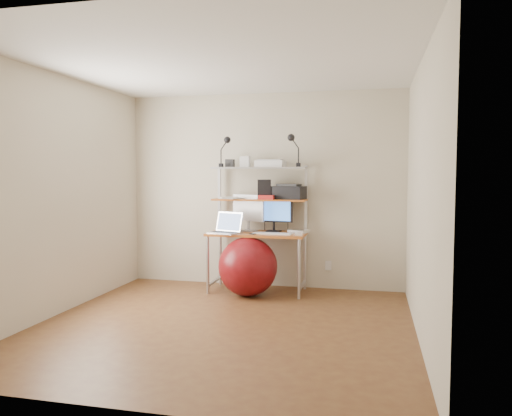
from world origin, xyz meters
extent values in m
plane|color=brown|center=(0.00, 0.00, 0.00)|extent=(3.60, 3.60, 0.00)
plane|color=silver|center=(0.00, 0.00, 2.50)|extent=(3.60, 3.60, 0.00)
plane|color=beige|center=(0.00, 1.80, 1.25)|extent=(3.60, 0.00, 3.60)
plane|color=beige|center=(0.00, -1.80, 1.25)|extent=(3.60, 0.00, 3.60)
plane|color=beige|center=(-1.80, 0.00, 1.25)|extent=(0.00, 3.60, 3.60)
plane|color=beige|center=(1.80, 0.00, 1.25)|extent=(0.00, 3.60, 3.60)
cube|color=#B45E23|center=(0.00, 1.44, 0.72)|extent=(1.20, 0.60, 0.03)
cylinder|color=#B0B0B5|center=(-0.56, 1.18, 0.35)|extent=(0.04, 0.04, 0.71)
cylinder|color=#B0B0B5|center=(-0.56, 1.70, 0.35)|extent=(0.04, 0.04, 0.71)
cylinder|color=#B0B0B5|center=(0.56, 1.18, 0.35)|extent=(0.04, 0.04, 0.71)
cylinder|color=#B0B0B5|center=(0.56, 1.70, 0.35)|extent=(0.04, 0.04, 0.71)
cube|color=#B0B0B5|center=(-0.57, 1.70, 1.15)|extent=(0.03, 0.04, 0.84)
cube|color=#B0B0B5|center=(0.57, 1.70, 1.15)|extent=(0.03, 0.04, 0.84)
cube|color=#B45E23|center=(0.00, 1.57, 1.14)|extent=(1.18, 0.34, 0.02)
cube|color=#B0B0B5|center=(0.00, 1.57, 1.54)|extent=(1.18, 0.34, 0.02)
cube|color=silver|center=(0.85, 1.79, 0.30)|extent=(0.08, 0.01, 0.12)
cube|color=#AFB0B4|center=(-0.15, 1.55, 0.75)|extent=(0.24, 0.21, 0.01)
cylinder|color=#AFB0B4|center=(-0.15, 1.57, 0.81)|extent=(0.03, 0.03, 0.11)
cube|color=#AFB0B4|center=(-0.15, 1.57, 1.03)|extent=(0.44, 0.17, 0.34)
plane|color=white|center=(-0.15, 1.55, 1.03)|extent=(0.38, 0.13, 0.40)
cube|color=black|center=(0.18, 1.57, 0.75)|extent=(0.19, 0.15, 0.01)
cylinder|color=black|center=(0.18, 1.59, 0.81)|extent=(0.03, 0.03, 0.11)
cube|color=black|center=(0.18, 1.59, 1.00)|extent=(0.48, 0.08, 0.29)
plane|color=#3B73CB|center=(0.18, 1.57, 1.00)|extent=(0.43, 0.04, 0.43)
cube|color=silver|center=(-0.37, 1.26, 0.75)|extent=(0.43, 0.36, 0.02)
cube|color=#2E2E31|center=(-0.37, 1.26, 0.76)|extent=(0.34, 0.25, 0.00)
cube|color=silver|center=(-0.32, 1.38, 0.88)|extent=(0.37, 0.19, 0.24)
plane|color=#7892C8|center=(-0.32, 1.38, 0.88)|extent=(0.34, 0.19, 0.32)
cube|color=silver|center=(0.21, 1.33, 0.75)|extent=(0.47, 0.15, 0.01)
cube|color=silver|center=(0.54, 1.28, 0.75)|extent=(0.09, 0.07, 0.02)
cube|color=silver|center=(0.50, 1.52, 0.76)|extent=(0.26, 0.26, 0.04)
cube|color=black|center=(0.00, 1.28, 0.74)|extent=(0.10, 0.13, 0.01)
cube|color=black|center=(0.37, 1.61, 1.23)|extent=(0.44, 0.34, 0.16)
cube|color=#2E2E31|center=(0.37, 1.61, 1.33)|extent=(0.30, 0.25, 0.03)
cube|color=black|center=(0.06, 1.57, 1.27)|extent=(0.20, 0.20, 0.24)
cube|color=red|center=(0.11, 1.47, 1.18)|extent=(0.19, 0.12, 0.05)
cube|color=silver|center=(0.14, 1.58, 1.59)|extent=(0.37, 0.25, 0.08)
cube|color=#AFB0B4|center=(0.14, 1.58, 1.64)|extent=(0.31, 0.20, 0.01)
cube|color=silver|center=(-0.19, 1.58, 1.62)|extent=(0.12, 0.10, 0.14)
cube|color=#2E2E31|center=(-0.40, 1.63, 1.60)|extent=(0.10, 0.10, 0.10)
cube|color=black|center=(-0.49, 1.50, 1.57)|extent=(0.05, 0.06, 0.05)
cylinder|color=black|center=(-0.49, 1.50, 1.68)|extent=(0.02, 0.02, 0.17)
sphere|color=black|center=(-0.40, 1.49, 1.89)|extent=(0.08, 0.08, 0.08)
cube|color=black|center=(0.50, 1.51, 1.58)|extent=(0.05, 0.06, 0.05)
cylinder|color=black|center=(0.50, 1.51, 1.69)|extent=(0.02, 0.02, 0.18)
sphere|color=black|center=(0.41, 1.50, 1.91)|extent=(0.09, 0.09, 0.09)
sphere|color=maroon|center=(-0.06, 1.19, 0.36)|extent=(0.71, 0.71, 0.71)
cube|color=white|center=(-0.44, 1.59, 1.15)|extent=(0.29, 0.33, 0.00)
cube|color=white|center=(-0.33, 1.52, 1.16)|extent=(0.31, 0.34, 0.00)
cube|color=white|center=(-0.38, 1.61, 1.16)|extent=(0.23, 0.29, 0.00)
cube|color=white|center=(-0.41, 1.57, 1.17)|extent=(0.31, 0.34, 0.00)
camera|label=1|loc=(1.38, -4.54, 1.47)|focal=35.00mm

